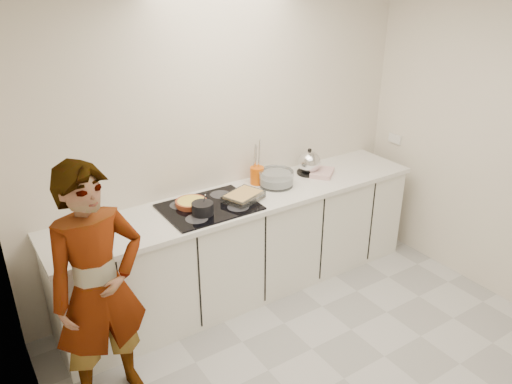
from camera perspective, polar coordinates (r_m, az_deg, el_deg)
floor at (r=3.78m, az=10.04°, el=-20.26°), size 3.60×3.20×0.00m
wall_back at (r=4.20m, az=-3.57°, el=5.86°), size 3.60×0.00×2.60m
wall_left at (r=2.30m, az=-23.38°, el=-13.35°), size 0.00×3.20×2.60m
base_cabinets at (r=4.31m, az=-1.13°, el=-6.25°), size 3.20×0.58×0.87m
countertop at (r=4.10m, az=-1.18°, el=-0.77°), size 3.24×0.64×0.04m
hob at (r=3.91m, az=-5.37°, el=-1.71°), size 0.72×0.54×0.01m
tart_dish at (r=3.93m, az=-7.41°, el=-1.20°), size 0.28×0.28×0.04m
saucepan at (r=3.77m, az=-6.12°, el=-1.89°), size 0.18×0.18×0.16m
baking_dish at (r=3.98m, az=-1.45°, el=-0.48°), size 0.36×0.32×0.06m
mixing_bowl at (r=4.27m, az=2.34°, el=1.52°), size 0.39×0.39×0.14m
tea_towel at (r=4.55m, az=7.57°, el=2.21°), size 0.31×0.30×0.04m
kettle at (r=4.53m, az=6.08°, el=3.31°), size 0.23×0.23×0.24m
utensil_crock at (r=4.31m, az=0.11°, el=1.91°), size 0.13×0.13×0.15m
cook at (r=3.25m, az=-17.51°, el=-10.59°), size 0.64×0.46×1.66m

